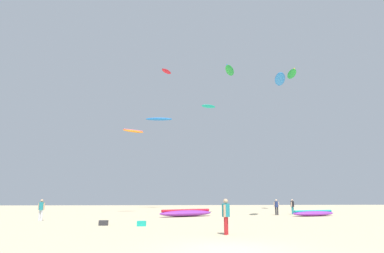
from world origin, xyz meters
name	(u,v)px	position (x,y,z in m)	size (l,w,h in m)	color
ground_plane	(230,250)	(0.00, 0.00, 0.00)	(120.00, 120.00, 0.00)	beige
person_foreground	(226,214)	(0.68, 4.61, 1.00)	(0.39, 0.53, 1.72)	#B21E23
person_midground	(41,208)	(-11.99, 14.97, 0.94)	(0.52, 0.36, 1.61)	silver
person_left	(292,205)	(10.86, 22.64, 0.90)	(0.40, 0.38, 1.54)	teal
person_right	(276,206)	(8.68, 21.24, 0.90)	(0.50, 0.35, 1.55)	#2D2D33
kite_grounded_near	(313,213)	(11.58, 19.29, 0.27)	(4.78, 2.52, 0.57)	purple
kite_grounded_mid	(186,213)	(-0.50, 19.48, 0.32)	(5.58, 3.93, 0.65)	purple
cooler_box	(142,224)	(-3.82, 9.63, 0.16)	(0.56, 0.36, 0.32)	#19B29E
gear_bag	(103,223)	(-6.31, 10.31, 0.16)	(0.56, 0.36, 0.32)	#2D2D33
kite_aloft_0	(280,79)	(8.13, 16.58, 12.59)	(2.14, 3.60, 0.58)	blue
kite_aloft_1	(230,70)	(4.20, 20.78, 15.04)	(1.89, 2.96, 0.73)	green
kite_aloft_2	(159,119)	(-3.87, 39.94, 14.07)	(4.39, 1.46, 0.48)	blue
kite_aloft_3	(133,131)	(-6.42, 26.47, 9.39)	(2.65, 1.98, 0.52)	orange
kite_aloft_4	(292,74)	(15.13, 31.12, 18.93)	(1.63, 3.82, 0.78)	green
kite_aloft_5	(167,71)	(-2.72, 34.06, 19.98)	(1.75, 2.10, 0.53)	red
kite_aloft_6	(208,106)	(3.34, 32.89, 14.40)	(2.17, 1.13, 0.52)	#19B29E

